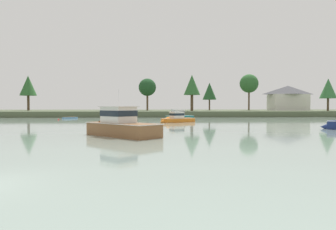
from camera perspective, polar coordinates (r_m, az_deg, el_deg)
far_shore_bank at (r=101.81m, az=-6.88°, el=0.44°), size 220.92×46.35×1.52m
dinghy_skyblue at (r=74.56m, az=-17.61°, el=-0.53°), size 3.34×3.55×0.58m
cruiser_orange at (r=55.00m, az=1.30°, el=-0.89°), size 7.00×5.11×3.74m
cruiser_teal at (r=67.25m, az=1.70°, el=-0.36°), size 7.10×5.37×4.33m
cruiser_wood at (r=30.68m, az=-9.42°, el=-2.55°), size 8.40×8.71×5.46m
mooring_buoy_red at (r=69.43m, az=-19.52°, el=-0.77°), size 0.34×0.34×0.39m
shore_tree_left_mid at (r=107.82m, az=14.71°, el=5.61°), size 6.20×6.20×12.07m
shore_tree_left at (r=104.77m, az=7.65°, el=4.36°), size 4.63×4.63×9.21m
shore_tree_far_right at (r=98.75m, az=-3.83°, el=5.10°), size 5.53×5.53×10.13m
shore_tree_center_right at (r=98.95m, az=27.42°, el=4.35°), size 4.59×4.59×9.21m
shore_tree_inland_c at (r=89.44m, az=4.43°, el=5.48°), size 4.71×4.71×10.37m
shore_tree_center_left at (r=106.12m, az=-24.37°, el=4.92°), size 5.08×5.08×10.89m
cottage_near_water at (r=107.86m, az=21.24°, el=3.01°), size 12.29×7.50×7.99m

